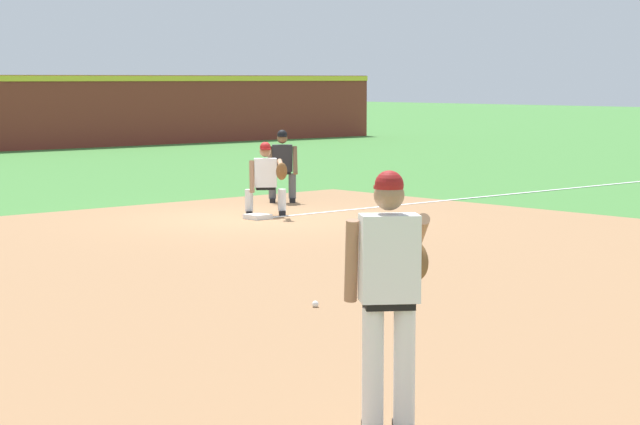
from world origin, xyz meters
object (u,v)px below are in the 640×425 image
(first_baseman, at_px, (267,176))
(umpire, at_px, (282,163))
(first_base_bag, at_px, (258,217))
(pitcher, at_px, (390,286))
(baseball, at_px, (315,304))

(first_baseman, bearing_deg, umpire, 42.88)
(first_base_bag, distance_m, umpire, 3.10)
(pitcher, relative_size, first_baseman, 1.39)
(first_baseman, distance_m, umpire, 2.46)
(pitcher, bearing_deg, baseball, 53.96)
(baseball, bearing_deg, umpire, 51.23)
(baseball, xyz_separation_m, umpire, (7.23, 9.01, 0.76))
(baseball, distance_m, pitcher, 5.04)
(first_baseman, relative_size, umpire, 0.92)
(first_base_bag, xyz_separation_m, first_baseman, (0.46, 0.30, 0.69))
(first_base_bag, xyz_separation_m, baseball, (-4.97, -7.03, -0.01))
(first_base_bag, relative_size, umpire, 0.26)
(pitcher, bearing_deg, umpire, 52.05)
(first_base_bag, bearing_deg, pitcher, -125.53)
(baseball, distance_m, first_baseman, 9.15)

